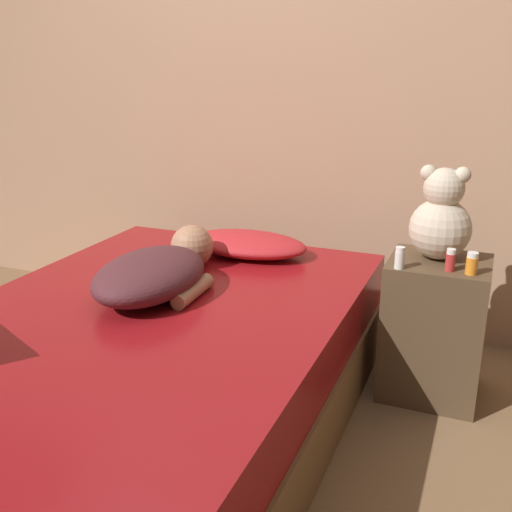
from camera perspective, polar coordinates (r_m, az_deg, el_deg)
ground_plane at (r=2.47m, az=-9.90°, el=-15.94°), size 12.00×12.00×0.00m
wall_back at (r=3.22m, az=1.58°, el=16.86°), size 8.00×0.06×2.60m
bed at (r=2.34m, az=-10.23°, el=-10.93°), size 1.40×2.04×0.50m
nightstand at (r=2.65m, az=16.56°, el=-6.59°), size 0.40×0.37×0.60m
pillow at (r=2.82m, az=-0.90°, el=1.17°), size 0.58×0.34×0.10m
person_lying at (r=2.40m, az=-9.31°, el=-1.35°), size 0.40×0.75×0.19m
teddy_bear at (r=2.53m, az=17.21°, el=3.38°), size 0.25×0.25×0.38m
bottle_orange at (r=2.41m, az=19.87°, el=-0.69°), size 0.04×0.04×0.09m
bottle_red at (r=2.42m, az=18.03°, el=-0.39°), size 0.04×0.04×0.09m
bottle_white at (r=2.40m, az=13.53°, el=-0.19°), size 0.04×0.04×0.09m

